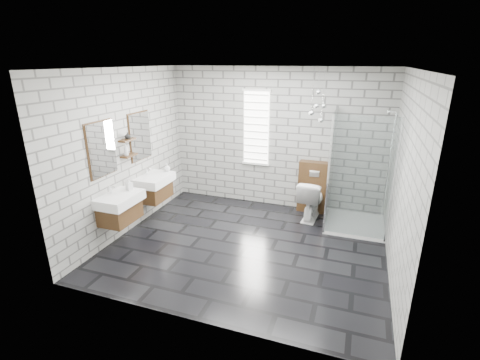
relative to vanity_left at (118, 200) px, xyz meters
The scene contains 20 objects.
floor 2.14m from the vanity_left, 17.34° to the left, with size 4.20×3.60×0.02m, color black.
ceiling 2.79m from the vanity_left, 17.34° to the left, with size 4.20×3.60×0.02m, color white.
wall_back 3.13m from the vanity_left, 51.59° to the left, with size 4.20×0.02×2.70m, color #A2A29D.
wall_front 2.34m from the vanity_left, 32.49° to the right, with size 4.20×0.02×2.70m, color #A2A29D.
wall_left 0.86m from the vanity_left, 108.81° to the left, with size 0.02×3.60×2.70m, color #A2A29D.
wall_right 4.10m from the vanity_left, ahead, with size 0.02×3.60×2.70m, color #A2A29D.
vanity_left is the anchor object (origin of this frame).
vanity_right 0.98m from the vanity_left, 90.00° to the left, with size 0.47×0.70×1.57m.
shelf_lower 0.79m from the vanity_left, 102.69° to the left, with size 0.14×0.30×0.03m, color #492E16.
shelf_upper 1.00m from the vanity_left, 102.69° to the left, with size 0.14×0.30×0.03m, color #492E16.
window 2.92m from the vanity_left, 57.63° to the left, with size 0.56×0.05×1.48m.
cistern_panel 3.56m from the vanity_left, 40.29° to the left, with size 0.60×0.20×1.00m, color #492E16.
flush_plate 3.48m from the vanity_left, 38.98° to the left, with size 0.18×0.01×0.12m, color silver.
shower_enclosure 3.85m from the vanity_left, 27.55° to the left, with size 1.00×1.00×2.03m.
pendant_cluster 3.60m from the vanity_left, 35.94° to the left, with size 0.26×0.25×0.91m.
toilet 3.37m from the vanity_left, 35.94° to the left, with size 0.42×0.73×0.75m, color white.
soap_bottle_a 0.30m from the vanity_left, 72.26° to the left, with size 0.09×0.09×0.20m, color #B2B2B2.
soap_bottle_b 1.29m from the vanity_left, 84.36° to the left, with size 0.11×0.11×0.15m, color #B2B2B2.
soap_bottle_c 0.83m from the vanity_left, 103.47° to the left, with size 0.07×0.08×0.19m, color #B2B2B2.
vase 1.06m from the vanity_left, 101.52° to the left, with size 0.10×0.10×0.11m, color #B2B2B2.
Camera 1 is at (1.52, -4.66, 2.81)m, focal length 26.00 mm.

